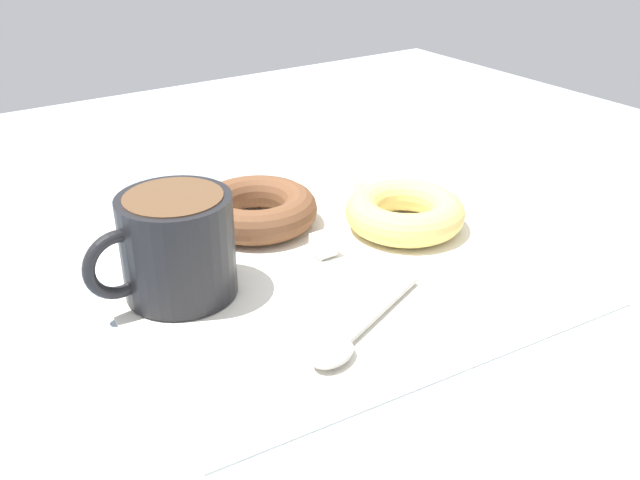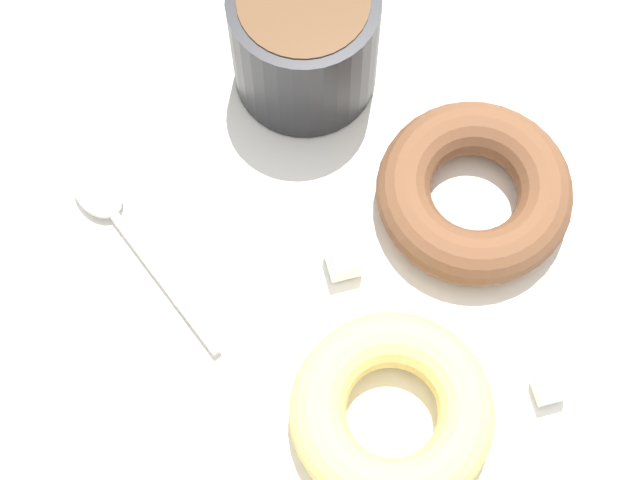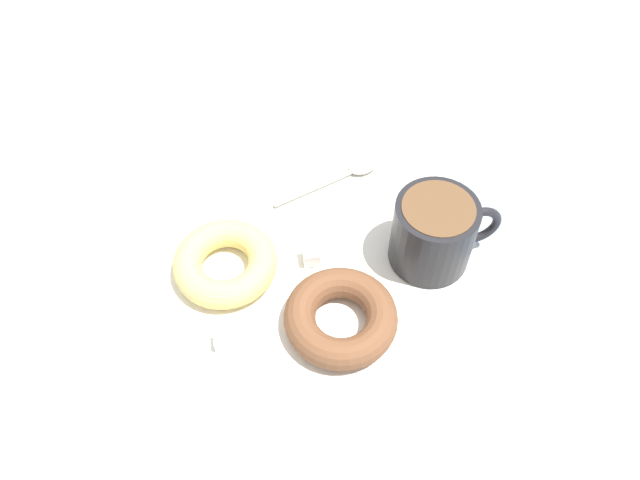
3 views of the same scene
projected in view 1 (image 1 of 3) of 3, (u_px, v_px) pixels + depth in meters
The scene contains 8 objects.
ground_plane at pixel (335, 288), 56.35cm from camera, with size 120.00×120.00×2.00cm, color #99A8B7.
napkin at pixel (320, 264), 57.45cm from camera, with size 33.24×33.24×0.30cm, color white.
coffee_cup at pixel (175, 244), 51.44cm from camera, with size 11.33×8.29×7.78cm.
donut_near_cup at pixel (405, 212), 62.47cm from camera, with size 10.51×10.51×2.93cm, color #E5C66B.
donut_far at pixel (256, 209), 62.93cm from camera, with size 10.84×10.84×3.03cm, color brown.
spoon at pixel (348, 340), 47.10cm from camera, with size 12.97×6.54×0.90cm.
sugar_cube at pixel (355, 187), 69.34cm from camera, with size 1.44×1.44×1.44cm, color white.
sugar_cube_extra at pixel (323, 244), 58.26cm from camera, with size 1.72×1.72×1.72cm, color white.
Camera 1 is at (-27.97, -39.57, 28.03)cm, focal length 40.00 mm.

